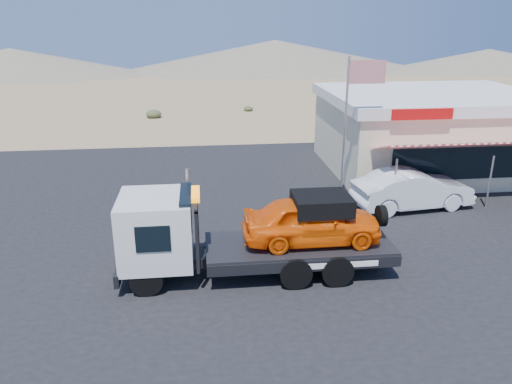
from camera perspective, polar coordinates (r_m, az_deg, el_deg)
ground at (r=16.48m, az=-2.05°, el=-7.52°), size 120.00×120.00×0.00m
asphalt_lot at (r=19.40m, az=3.13°, el=-3.17°), size 32.00×24.00×0.02m
tow_truck at (r=14.91m, az=-0.72°, el=-4.32°), size 8.10×2.40×2.71m
white_sedan at (r=21.22m, az=17.44°, el=0.29°), size 5.02×2.29×1.60m
jerky_store at (r=26.87m, az=19.29°, el=6.65°), size 10.40×9.97×3.90m
flagpole at (r=20.40m, az=10.86°, el=8.68°), size 1.55×0.10×6.00m
distant_hills at (r=70.53m, az=-14.08°, el=14.45°), size 126.00×48.00×4.20m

